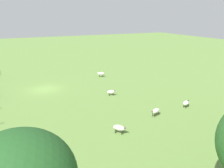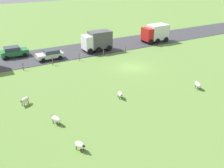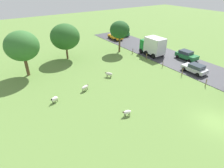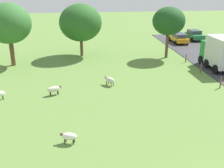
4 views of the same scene
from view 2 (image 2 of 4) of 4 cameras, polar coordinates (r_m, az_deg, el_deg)
name	(u,v)px [view 2 (image 2 of 4)]	position (r m, az deg, el deg)	size (l,w,h in m)	color
ground_plane	(132,67)	(37.12, 4.35, 3.69)	(160.00, 160.00, 0.00)	olive
road_strip	(97,48)	(46.22, -3.29, 8.00)	(8.00, 80.00, 0.06)	#38383D
sheep_0	(56,119)	(24.24, -12.23, -7.51)	(1.33, 0.84, 0.79)	silver
sheep_1	(198,85)	(31.87, 18.41, -0.12)	(1.26, 0.84, 0.83)	silver
sheep_2	(120,94)	(28.14, 1.83, -2.29)	(1.12, 0.67, 0.72)	white
sheep_3	(25,100)	(28.31, -18.67, -3.38)	(1.11, 1.21, 0.80)	beige
sheep_4	(80,145)	(20.82, -7.08, -13.18)	(1.11, 0.81, 0.77)	white
fence_post_0	(126,49)	(43.64, 3.03, 7.69)	(0.12, 0.12, 1.08)	brown
fence_post_1	(103,53)	(41.64, -1.89, 6.86)	(0.12, 0.12, 1.04)	brown
fence_post_2	(79,57)	(39.97, -7.24, 5.97)	(0.12, 0.12, 1.14)	brown
fence_post_3	(52,61)	(38.67, -12.99, 4.99)	(0.12, 0.12, 1.28)	brown
fence_post_4	(23,67)	(37.85, -19.02, 3.66)	(0.12, 0.12, 1.08)	brown
truck_0	(97,40)	(43.98, -3.29, 9.55)	(2.67, 4.81, 3.26)	white
truck_2	(155,33)	(50.06, 9.54, 11.08)	(2.78, 4.85, 3.18)	#B21919
car_1	(14,52)	(43.87, -20.83, 6.71)	(2.21, 4.17, 1.63)	#237238
car_3	(50,54)	(41.08, -13.44, 6.40)	(2.13, 4.04, 1.49)	#B7B7BC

